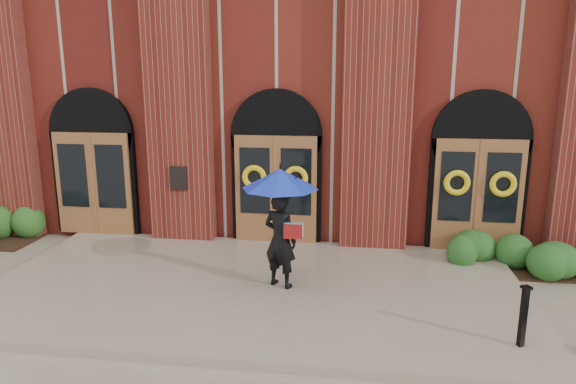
# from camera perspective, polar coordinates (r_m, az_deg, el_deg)

# --- Properties ---
(ground) EXTENTS (90.00, 90.00, 0.00)m
(ground) POSITION_cam_1_polar(r_m,az_deg,el_deg) (9.79, -3.94, -11.24)
(ground) COLOR gray
(ground) RESTS_ON ground
(landing) EXTENTS (10.00, 5.30, 0.15)m
(landing) POSITION_cam_1_polar(r_m,az_deg,el_deg) (9.89, -3.77, -10.49)
(landing) COLOR gray
(landing) RESTS_ON ground
(church_building) EXTENTS (16.20, 12.53, 7.00)m
(church_building) POSITION_cam_1_polar(r_m,az_deg,el_deg) (17.62, 1.85, 11.33)
(church_building) COLOR maroon
(church_building) RESTS_ON ground
(man_with_umbrella) EXTENTS (1.84, 1.84, 2.22)m
(man_with_umbrella) POSITION_cam_1_polar(r_m,az_deg,el_deg) (9.25, -0.85, -1.49)
(man_with_umbrella) COLOR black
(man_with_umbrella) RESTS_ON landing
(metal_post) EXTENTS (0.16, 0.16, 0.93)m
(metal_post) POSITION_cam_1_polar(r_m,az_deg,el_deg) (8.29, 24.70, -12.32)
(metal_post) COLOR black
(metal_post) RESTS_ON landing
(hedge_wall_right) EXTENTS (2.69, 1.08, 0.69)m
(hedge_wall_right) POSITION_cam_1_polar(r_m,az_deg,el_deg) (11.82, 24.89, -6.34)
(hedge_wall_right) COLOR #214D1B
(hedge_wall_right) RESTS_ON ground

